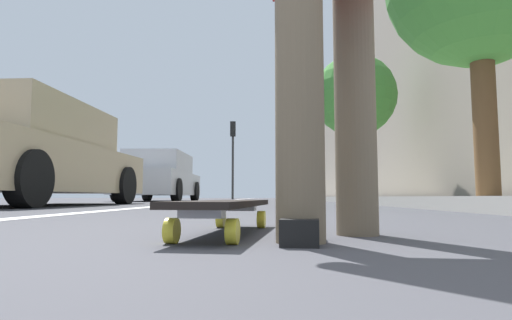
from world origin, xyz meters
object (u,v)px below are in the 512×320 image
object	(u,v)px
street_tree_mid	(355,96)
parked_car_near	(33,156)
skateboard	(226,207)
pedestrian_distant	(353,169)
parked_car_mid	(160,178)
traffic_light	(233,145)

from	to	relation	value
street_tree_mid	parked_car_near	bearing A→B (deg)	139.20
skateboard	pedestrian_distant	distance (m)	11.80
skateboard	parked_car_mid	bearing A→B (deg)	15.70
street_tree_mid	parked_car_mid	bearing A→B (deg)	93.52
parked_car_mid	street_tree_mid	distance (m)	6.74
traffic_light	parked_car_near	bearing A→B (deg)	174.40
parked_car_mid	traffic_light	xyz separation A→B (m)	(9.23, -1.49, 2.18)
parked_car_mid	traffic_light	bearing A→B (deg)	-9.14
skateboard	traffic_light	size ratio (longest dim) A/B	0.21
parked_car_near	parked_car_mid	distance (m)	6.89
traffic_light	pedestrian_distant	xyz separation A→B (m)	(-9.23, -4.50, -1.92)
skateboard	street_tree_mid	world-z (taller)	street_tree_mid
parked_car_near	street_tree_mid	size ratio (longest dim) A/B	0.97
pedestrian_distant	skateboard	bearing A→B (deg)	166.38
skateboard	parked_car_near	world-z (taller)	parked_car_near
parked_car_near	traffic_light	world-z (taller)	traffic_light
skateboard	pedestrian_distant	size ratio (longest dim) A/B	0.50
traffic_light	pedestrian_distant	size ratio (longest dim) A/B	2.45
street_tree_mid	pedestrian_distant	size ratio (longest dim) A/B	2.77
street_tree_mid	skateboard	bearing A→B (deg)	165.91
skateboard	traffic_light	xyz separation A→B (m)	(20.67, 1.73, 2.80)
skateboard	pedestrian_distant	world-z (taller)	pedestrian_distant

